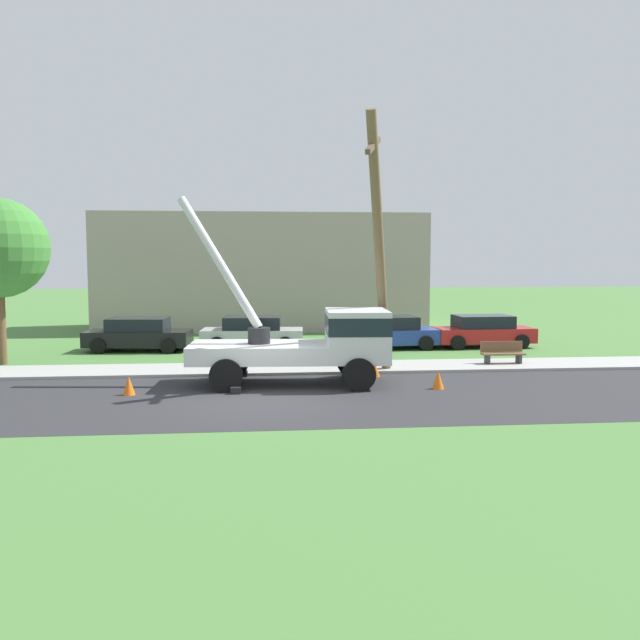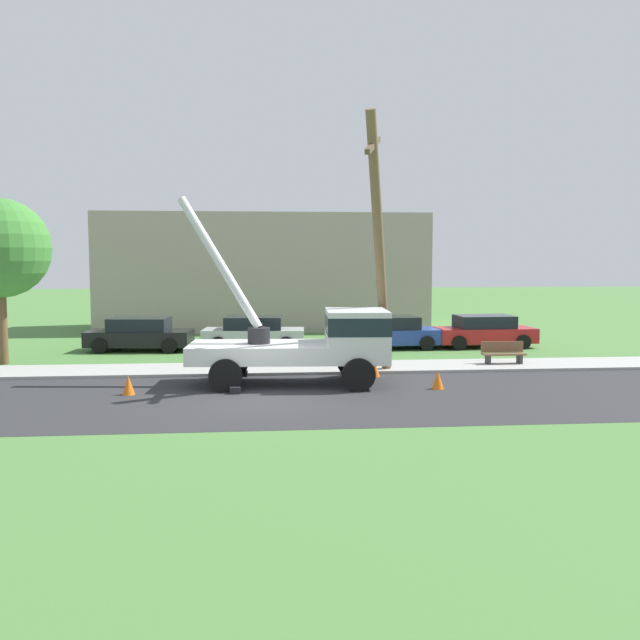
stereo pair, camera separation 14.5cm
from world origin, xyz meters
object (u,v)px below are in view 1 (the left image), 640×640
Objects in this scene: parked_sedan_silver at (253,333)px; parked_sedan_blue at (388,332)px; leaning_utility_pole at (379,246)px; traffic_cone_curbside at (374,368)px; utility_truck at (316,340)px; traffic_cone_behind at (129,385)px; parked_sedan_red at (483,331)px; traffic_cone_ahead at (438,380)px; parked_sedan_black at (138,334)px; park_bench at (503,353)px.

parked_sedan_blue is at bearing -5.13° from parked_sedan_silver.
leaning_utility_pole reaches higher than parked_sedan_blue.
parked_sedan_blue is (1.86, 7.01, 0.43)m from traffic_cone_curbside.
utility_truck is at bearing -160.70° from leaning_utility_pole.
leaning_utility_pole is 1.88× the size of parked_sedan_silver.
parked_sedan_silver is 5.96m from parked_sedan_blue.
leaning_utility_pole is at bearing 19.30° from utility_truck.
traffic_cone_behind is 0.12× the size of parked_sedan_silver.
parked_sedan_blue is 4.34m from parked_sedan_red.
leaning_utility_pole is 4.75m from traffic_cone_ahead.
park_bench is at bearing -21.42° from parked_sedan_black.
leaning_utility_pole reaches higher than traffic_cone_behind.
parked_sedan_black is (-6.85, 8.48, -0.70)m from utility_truck.
utility_truck is at bearing -135.03° from parked_sedan_red.
traffic_cone_ahead is 0.13× the size of parked_sedan_red.
leaning_utility_pole is at bearing 127.76° from traffic_cone_ahead.
traffic_cone_curbside is at bearing -39.40° from parked_sedan_black.
parked_sedan_black is 1.01× the size of parked_sedan_blue.
traffic_cone_curbside is at bearing -130.95° from parked_sedan_red.
leaning_utility_pole is 12.40m from parked_sedan_black.
parked_sedan_silver is at bearing 69.98° from traffic_cone_behind.
parked_sedan_silver is at bearing 174.87° from parked_sedan_blue.
parked_sedan_red is (6.15, 7.53, -3.64)m from leaning_utility_pole.
utility_truck is 0.79× the size of leaning_utility_pole.
parked_sedan_black is (-8.94, 7.34, 0.43)m from traffic_cone_curbside.
parked_sedan_silver is at bearing 102.84° from utility_truck.
leaning_utility_pole reaches higher than parked_sedan_black.
parked_sedan_blue is at bearing 88.05° from traffic_cone_ahead.
utility_truck is 2.63m from traffic_cone_curbside.
parked_sedan_black and parked_sedan_blue have the same top height.
traffic_cone_ahead is at bearing -42.65° from parked_sedan_black.
traffic_cone_ahead is at bearing -56.26° from traffic_cone_curbside.
leaning_utility_pole is 1.87× the size of parked_sedan_black.
traffic_cone_ahead is 1.00× the size of traffic_cone_curbside.
parked_sedan_red is 2.79× the size of park_bench.
parked_sedan_silver is 10.83m from park_bench.
parked_sedan_red reaches higher than traffic_cone_behind.
utility_truck is 8.93m from parked_sedan_silver.
utility_truck is 1.49× the size of parked_sedan_silver.
utility_truck reaches higher than traffic_cone_curbside.
traffic_cone_curbside is 0.35× the size of park_bench.
parked_sedan_black is (-8.99, 7.73, -3.64)m from leaning_utility_pole.
utility_truck is 7.85m from park_bench.
traffic_cone_curbside is at bearing 16.99° from traffic_cone_behind.
park_bench is (5.07, 2.21, -3.89)m from leaning_utility_pole.
parked_sedan_red is at bearing 34.38° from traffic_cone_behind.
parked_sedan_silver is at bearing 148.10° from park_bench.
parked_sedan_red is at bearing 49.05° from traffic_cone_curbside.
parked_sedan_blue is (5.93, -0.53, 0.00)m from parked_sedan_silver.
traffic_cone_ahead is at bearing -130.82° from park_bench.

